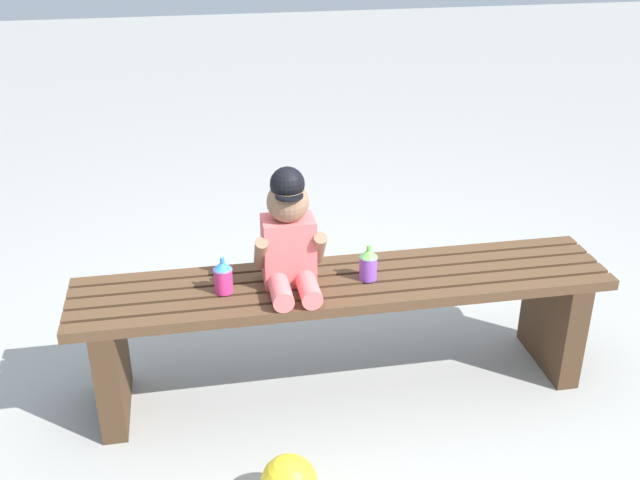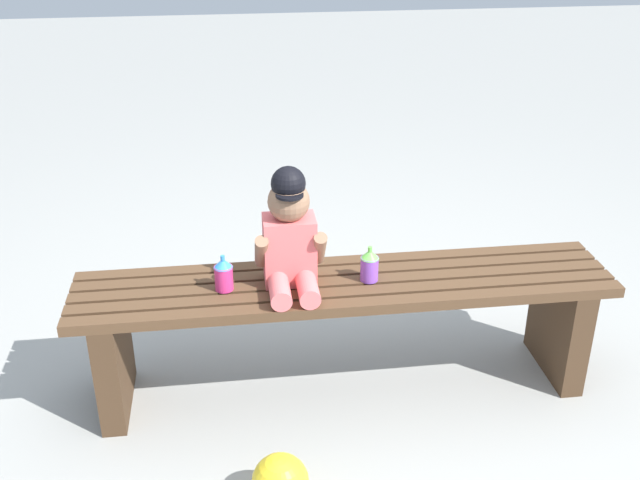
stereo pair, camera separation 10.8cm
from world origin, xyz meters
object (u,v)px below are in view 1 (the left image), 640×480
object	(u,v)px
park_bench	(343,314)
child_figure	(289,236)
sippy_cup_left	(223,276)
sippy_cup_right	(368,263)

from	to	relation	value
park_bench	child_figure	distance (m)	0.36
sippy_cup_left	sippy_cup_right	size ratio (longest dim) A/B	1.00
sippy_cup_right	child_figure	bearing A→B (deg)	177.04
sippy_cup_left	sippy_cup_right	world-z (taller)	same
park_bench	child_figure	size ratio (longest dim) A/B	4.48
sippy_cup_left	child_figure	bearing A→B (deg)	3.54
park_bench	sippy_cup_left	size ratio (longest dim) A/B	14.63
child_figure	sippy_cup_left	distance (m)	0.25
sippy_cup_left	sippy_cup_right	distance (m)	0.48
park_bench	sippy_cup_right	size ratio (longest dim) A/B	14.63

